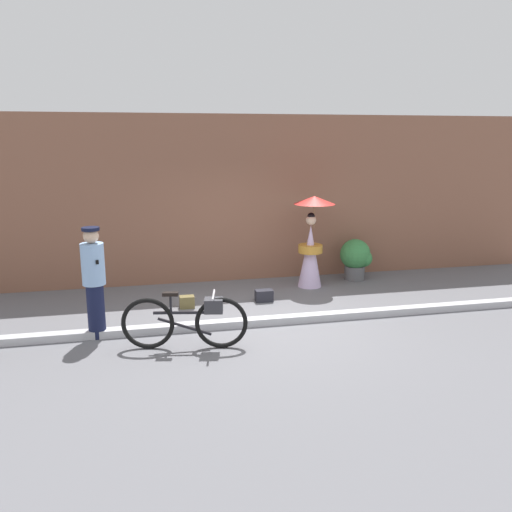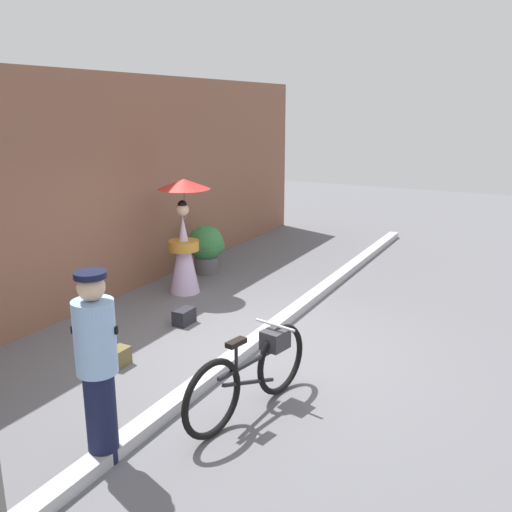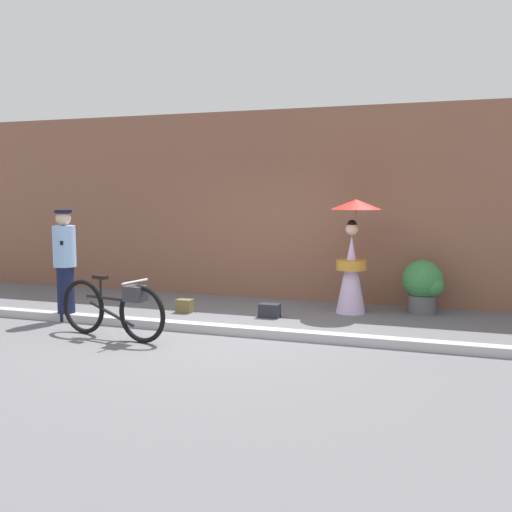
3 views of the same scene
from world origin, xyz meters
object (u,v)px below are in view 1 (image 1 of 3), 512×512
Objects in this scene: bicycle_near_officer at (188,320)px; person_officer at (94,280)px; backpack_on_pavement at (264,295)px; backpack_spare at (187,302)px; person_with_parasol at (311,241)px; potted_plant_by_door at (356,257)px.

bicycle_near_officer is 1.05× the size of person_officer.
backpack_on_pavement reaches higher than backpack_spare.
potted_plant_by_door is (1.11, 0.29, -0.46)m from person_with_parasol.
backpack_spare is (-1.43, -0.07, -0.00)m from backpack_on_pavement.
person_with_parasol is 7.12× the size of backpack_spare.
bicycle_near_officer is at bearing -94.43° from backpack_spare.
person_with_parasol is at bearing 18.43° from backpack_spare.
person_officer is 6.54× the size of backpack_spare.
bicycle_near_officer is at bearing -29.32° from person_officer.
backpack_spare is (-2.59, -0.86, -0.83)m from person_with_parasol.
bicycle_near_officer reaches higher than backpack_spare.
person_officer is at bearing -157.67° from backpack_on_pavement.
backpack_spare is (0.14, 1.86, -0.31)m from bicycle_near_officer.
backpack_on_pavement is at bearing 50.75° from bicycle_near_officer.
person_with_parasol is 1.24m from potted_plant_by_door.
person_with_parasol is at bearing 26.01° from person_officer.
person_with_parasol reaches higher than person_officer.
person_with_parasol is at bearing 34.24° from backpack_on_pavement.
potted_plant_by_door is at bearing 25.46° from backpack_on_pavement.
person_officer reaches higher than backpack_spare.
bicycle_near_officer is 6.89× the size of backpack_spare.
backpack_on_pavement is (1.58, 1.93, -0.31)m from bicycle_near_officer.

